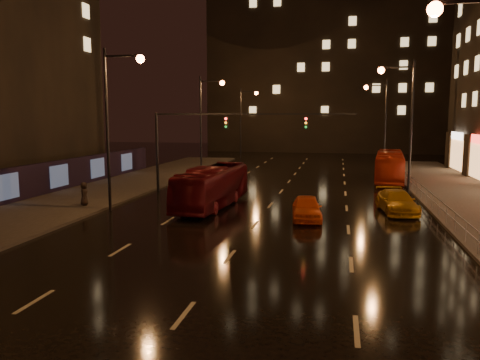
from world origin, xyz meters
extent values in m
plane|color=black|center=(0.00, 20.00, 0.00)|extent=(140.00, 140.00, 0.00)
cube|color=#38332D|center=(-13.50, 15.00, 0.07)|extent=(7.00, 70.00, 0.15)
cube|color=black|center=(4.00, 72.00, 18.00)|extent=(44.00, 16.00, 36.00)
cube|color=black|center=(-17.20, 12.00, 1.25)|extent=(0.30, 46.00, 2.50)
cylinder|color=black|center=(-9.60, 20.00, 3.10)|extent=(0.22, 0.22, 6.20)
cube|color=black|center=(-2.00, 20.00, 6.10)|extent=(15.20, 0.14, 0.14)
cube|color=black|center=(-4.00, 20.00, 5.45)|extent=(0.32, 0.18, 0.95)
cube|color=black|center=(2.00, 20.00, 5.45)|extent=(0.32, 0.18, 0.95)
sphere|color=#FF1E19|center=(-4.00, 19.88, 5.75)|extent=(0.18, 0.18, 0.18)
cube|color=black|center=(8.40, 2.00, 9.50)|extent=(2.40, 0.12, 0.12)
sphere|color=orange|center=(7.30, 2.00, 9.30)|extent=(0.50, 0.50, 0.50)
cylinder|color=#99999E|center=(10.20, 44.00, 0.65)|extent=(0.04, 0.04, 1.00)
cube|color=#99999E|center=(10.20, 18.00, 1.10)|extent=(0.05, 56.00, 0.05)
cube|color=#99999E|center=(10.20, 18.00, 0.70)|extent=(0.05, 56.00, 0.05)
imported|color=#580C13|center=(-3.67, 14.74, 1.34)|extent=(2.86, 9.73, 2.68)
imported|color=#AB2611|center=(9.00, 29.91, 1.40)|extent=(3.32, 10.24, 2.80)
imported|color=orange|center=(2.68, 12.00, 0.69)|extent=(2.04, 4.18, 1.37)
imported|color=#BE8311|center=(8.00, 15.20, 0.68)|extent=(2.52, 4.91, 1.36)
imported|color=black|center=(-11.76, 12.64, 0.91)|extent=(0.73, 0.87, 1.52)
camera|label=1|loc=(4.38, -14.62, 5.83)|focal=35.00mm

